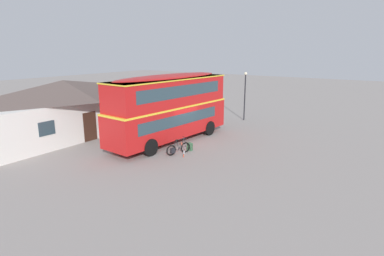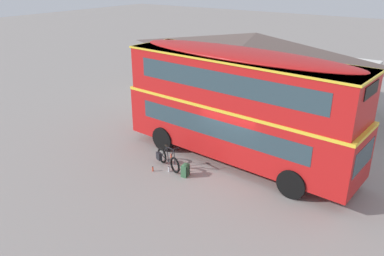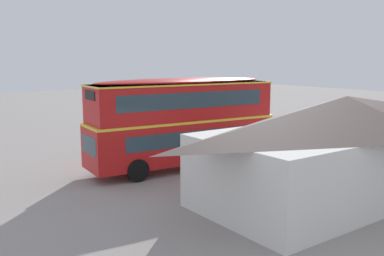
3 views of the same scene
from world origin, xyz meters
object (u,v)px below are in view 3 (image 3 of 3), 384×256
object	(u,v)px
water_bottle_clear_plastic	(184,154)
backpack_on_ground	(174,153)
touring_bicycle	(190,149)
water_bottle_red_squeeze	(188,151)
double_decker_bus	(183,119)

from	to	relation	value
water_bottle_clear_plastic	backpack_on_ground	bearing A→B (deg)	6.82
touring_bicycle	water_bottle_red_squeeze	world-z (taller)	touring_bicycle
double_decker_bus	touring_bicycle	distance (m)	3.75
touring_bicycle	double_decker_bus	bearing A→B (deg)	47.31
backpack_on_ground	water_bottle_red_squeeze	size ratio (longest dim) A/B	2.50
backpack_on_ground	water_bottle_clear_plastic	size ratio (longest dim) A/B	2.36
touring_bicycle	water_bottle_clear_plastic	distance (m)	0.48
double_decker_bus	water_bottle_red_squeeze	size ratio (longest dim) A/B	47.02
water_bottle_red_squeeze	water_bottle_clear_plastic	bearing A→B (deg)	33.70
double_decker_bus	touring_bicycle	bearing A→B (deg)	-132.69
double_decker_bus	water_bottle_clear_plastic	world-z (taller)	double_decker_bus
touring_bicycle	water_bottle_clear_plastic	size ratio (longest dim) A/B	7.08
water_bottle_red_squeeze	touring_bicycle	bearing A→B (deg)	68.37
double_decker_bus	backpack_on_ground	world-z (taller)	double_decker_bus
backpack_on_ground	water_bottle_clear_plastic	bearing A→B (deg)	-173.18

